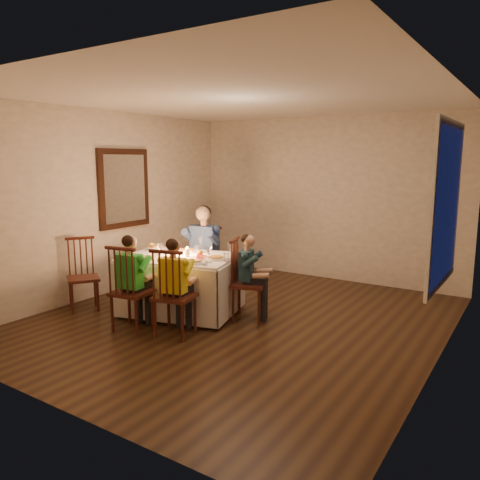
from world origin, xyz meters
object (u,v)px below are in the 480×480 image
Objects in this scene: chair_extra at (85,309)px; child_yellow at (176,335)px; chair_end at (249,319)px; serving_bowl at (155,248)px; adult at (204,296)px; chair_near_right at (176,335)px; dining_table at (180,272)px; child_green at (133,329)px; chair_adult at (204,296)px; child_teal at (249,319)px; chair_near_left at (133,329)px.

chair_extra is 1.58m from child_yellow.
chair_end is 1.58m from serving_bowl.
chair_extra is at bearing -133.91° from adult.
chair_extra is at bearing -14.71° from chair_near_right.
dining_table is 8.16× the size of serving_bowl.
dining_table is 0.95m from chair_near_right.
child_green is at bearing -62.57° from serving_bowl.
chair_adult is 1.50m from chair_near_right.
chair_near_right is 1.58m from chair_extra.
child_green is 0.54m from child_yellow.
chair_near_right is at bearing -69.12° from dining_table.
serving_bowl is at bearing -71.62° from child_green.
chair_adult is at bearing -94.54° from child_green.
child_yellow is 1.46m from serving_bowl.
child_yellow is at bearing -69.12° from dining_table.
child_green is 1.05× the size of child_teal.
chair_near_left is at bearing -93.68° from chair_adult.
child_yellow is 0.98m from child_teal.
child_yellow is at bearing 136.02° from child_teal.
chair_near_right is 0.98m from chair_end.
child_teal reaches higher than chair_end.
child_teal reaches higher than chair_adult.
dining_table is at bearing -67.51° from child_yellow.
child_yellow reaches higher than chair_adult.
serving_bowl is at bearing -50.85° from chair_near_right.
child_teal is (1.04, -0.46, 0.00)m from chair_adult.
child_teal reaches higher than chair_near_right.
chair_adult is 1.00× the size of chair_near_right.
dining_table reaches higher than chair_adult.
chair_adult is 0.00m from adult.
serving_bowl reaches higher than dining_table.
serving_bowl is at bearing -50.85° from child_yellow.
serving_bowl is (-0.47, 0.90, 0.75)m from child_green.
chair_near_left is at bearing -62.57° from serving_bowl.
chair_adult is 1.13m from child_teal.
child_yellow is at bearing -174.86° from chair_near_left.
chair_adult is at bearing 45.92° from chair_end.
chair_extra is 1.61m from adult.
dining_table is 1.62× the size of chair_end.
serving_bowl reaches higher than chair_end.
chair_end is 0.77× the size of adult.
chair_adult is 1.00× the size of chair_end.
chair_near_right is at bearing -37.76° from serving_bowl.
dining_table reaches higher than chair_end.
adult reaches higher than child_green.
chair_near_right is 1.00× the size of chair_end.
child_yellow is at bearing 76.92° from chair_near_right.
child_green is (-0.92, -1.03, 0.00)m from chair_end.
adult reaches higher than child_teal.
serving_bowl reaches higher than adult.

